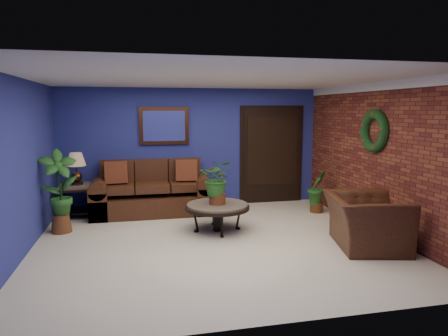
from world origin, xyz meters
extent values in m
plane|color=beige|center=(0.00, 0.00, 0.00)|extent=(5.50, 5.50, 0.00)
cube|color=navy|center=(0.00, 2.50, 1.25)|extent=(5.50, 0.04, 2.50)
cube|color=navy|center=(-2.75, 0.00, 1.25)|extent=(0.04, 5.00, 2.50)
cube|color=brown|center=(2.75, 0.00, 1.25)|extent=(0.04, 5.00, 2.50)
cube|color=silver|center=(0.00, 0.00, 2.50)|extent=(5.50, 5.00, 0.02)
cube|color=white|center=(2.72, 0.00, 2.43)|extent=(0.03, 5.00, 0.14)
cube|color=#482613|center=(-0.60, 2.46, 1.72)|extent=(1.02, 0.06, 0.77)
cube|color=black|center=(1.75, 2.47, 1.05)|extent=(1.44, 0.06, 2.18)
torus|color=black|center=(2.69, 0.05, 1.70)|extent=(0.16, 0.72, 0.72)
cube|color=#482714|center=(-0.89, 2.00, 0.19)|extent=(2.35, 1.01, 0.38)
cube|color=#482714|center=(-0.89, 2.37, 0.54)|extent=(2.01, 0.28, 0.96)
cube|color=#482714|center=(-1.56, 1.94, 0.55)|extent=(0.65, 0.69, 0.15)
cube|color=#482714|center=(-0.89, 1.94, 0.55)|extent=(0.65, 0.69, 0.15)
cube|color=#482714|center=(-0.22, 1.94, 0.55)|extent=(0.65, 0.69, 0.15)
cube|color=#482714|center=(-1.90, 2.00, 0.27)|extent=(0.34, 1.01, 0.53)
cube|color=#482714|center=(0.11, 2.00, 0.27)|extent=(0.34, 1.01, 0.53)
cube|color=maroon|center=(-1.58, 1.98, 0.84)|extent=(0.43, 0.13, 0.43)
cube|color=maroon|center=(-0.21, 1.98, 0.84)|extent=(0.43, 0.13, 0.43)
cylinder|color=#534E49|center=(0.14, 0.58, 0.45)|extent=(1.03, 1.03, 0.05)
cylinder|color=black|center=(0.14, 0.58, 0.41)|extent=(1.10, 1.10, 0.05)
cylinder|color=black|center=(0.14, 0.58, 0.21)|extent=(0.14, 0.14, 0.42)
cube|color=#534E49|center=(-2.30, 2.05, 0.61)|extent=(0.65, 0.65, 0.05)
cube|color=black|center=(-2.30, 2.05, 0.57)|extent=(0.69, 0.69, 0.04)
cube|color=black|center=(-2.30, 2.05, 0.12)|extent=(0.59, 0.59, 0.03)
cylinder|color=black|center=(-2.57, 1.78, 0.30)|extent=(0.03, 0.03, 0.61)
cylinder|color=black|center=(-2.03, 1.78, 0.30)|extent=(0.03, 0.03, 0.61)
cylinder|color=black|center=(-2.57, 2.32, 0.30)|extent=(0.03, 0.03, 0.61)
cylinder|color=black|center=(-2.03, 2.32, 0.30)|extent=(0.03, 0.03, 0.61)
cylinder|color=#482613|center=(-2.30, 2.05, 0.65)|extent=(0.21, 0.21, 0.04)
sphere|color=#482613|center=(-2.30, 2.05, 0.76)|extent=(0.20, 0.20, 0.20)
cylinder|color=#482613|center=(-2.30, 2.05, 0.92)|extent=(0.02, 0.02, 0.25)
cone|color=#937054|center=(-2.30, 2.05, 1.10)|extent=(0.36, 0.36, 0.25)
cube|color=#563018|center=(0.38, 2.05, 0.40)|extent=(0.38, 0.38, 0.04)
torus|color=#563018|center=(0.39, 2.22, 0.69)|extent=(0.35, 0.05, 0.35)
cylinder|color=#563018|center=(0.22, 1.90, 0.19)|extent=(0.03, 0.03, 0.39)
cylinder|color=#563018|center=(0.53, 1.89, 0.19)|extent=(0.03, 0.03, 0.39)
cylinder|color=#563018|center=(0.23, 2.21, 0.19)|extent=(0.03, 0.03, 0.39)
cylinder|color=#563018|center=(0.55, 2.20, 0.19)|extent=(0.03, 0.03, 0.39)
imported|color=#482714|center=(2.15, -0.68, 0.39)|extent=(1.30, 1.41, 0.78)
cylinder|color=brown|center=(0.14, 0.58, 0.56)|extent=(0.28, 0.28, 0.18)
imported|color=#19521A|center=(0.14, 0.58, 0.91)|extent=(0.69, 0.64, 0.62)
cylinder|color=brown|center=(2.35, 1.39, 0.10)|extent=(0.26, 0.26, 0.20)
imported|color=#19521A|center=(2.35, 1.39, 0.51)|extent=(0.46, 0.41, 0.72)
cylinder|color=brown|center=(-2.45, 1.07, 0.15)|extent=(0.34, 0.34, 0.30)
imported|color=#19521A|center=(-2.45, 1.07, 0.83)|extent=(0.71, 0.59, 1.16)
camera|label=1|loc=(-1.17, -5.89, 2.05)|focal=32.00mm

